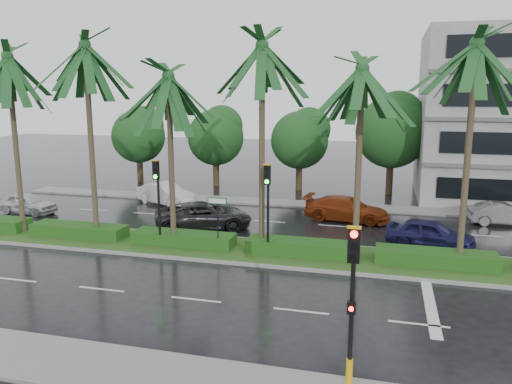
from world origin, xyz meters
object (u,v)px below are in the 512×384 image
(signal_near, at_px, (352,300))
(signal_median_left, at_px, (157,190))
(car_silver, at_px, (27,203))
(car_blue, at_px, (430,234))
(car_red, at_px, (346,209))
(car_darkgrey, at_px, (204,216))
(street_sign, at_px, (217,211))
(car_grey, at_px, (503,214))
(car_white, at_px, (166,194))

(signal_near, height_order, signal_median_left, signal_median_left)
(car_silver, xyz_separation_m, car_blue, (24.54, -1.10, 0.06))
(car_red, bearing_deg, car_blue, -126.99)
(signal_median_left, bearing_deg, car_darkgrey, 79.75)
(street_sign, relative_size, car_grey, 0.66)
(signal_median_left, relative_size, car_red, 0.85)
(car_blue, bearing_deg, car_silver, 99.93)
(car_white, bearing_deg, car_grey, -65.23)
(signal_near, distance_m, car_silver, 26.03)
(street_sign, xyz_separation_m, car_grey, (14.50, 9.34, -1.47))
(signal_near, relative_size, car_darkgrey, 0.80)
(signal_median_left, distance_m, car_blue, 13.71)
(car_white, height_order, car_blue, car_white)
(signal_median_left, xyz_separation_m, car_white, (-3.97, 9.42, -2.24))
(car_darkgrey, height_order, car_grey, car_darkgrey)
(car_red, xyz_separation_m, car_blue, (4.50, -4.42, -0.02))
(signal_near, distance_m, street_sign, 12.11)
(car_grey, bearing_deg, signal_median_left, 112.65)
(street_sign, height_order, car_red, street_sign)
(street_sign, bearing_deg, car_red, 55.28)
(signal_median_left, height_order, car_red, signal_median_left)
(street_sign, bearing_deg, signal_near, -54.66)
(signal_median_left, xyz_separation_m, car_silver, (-11.54, 4.80, -2.33))
(car_silver, bearing_deg, car_white, -53.54)
(car_white, bearing_deg, street_sign, -118.47)
(car_blue, bearing_deg, car_grey, -25.22)
(car_darkgrey, bearing_deg, street_sign, -174.67)
(car_blue, bearing_deg, street_sign, 121.89)
(signal_near, bearing_deg, car_silver, 146.07)
(car_white, height_order, car_darkgrey, car_darkgrey)
(signal_median_left, bearing_deg, car_grey, 28.54)
(signal_near, height_order, car_darkgrey, signal_near)
(car_silver, bearing_deg, car_grey, -75.68)
(car_white, bearing_deg, car_darkgrey, -113.33)
(car_darkgrey, height_order, car_red, car_darkgrey)
(signal_near, xyz_separation_m, car_silver, (-21.54, 14.49, -1.84))
(car_silver, distance_m, car_blue, 24.56)
(car_silver, relative_size, car_grey, 0.99)
(signal_median_left, height_order, car_grey, signal_median_left)
(car_white, xyz_separation_m, car_darkgrey, (4.73, -5.22, 0.00))
(car_red, relative_size, car_blue, 1.20)
(street_sign, height_order, car_silver, street_sign)
(car_silver, relative_size, car_blue, 0.92)
(car_white, distance_m, car_blue, 17.90)
(car_silver, height_order, car_blue, car_blue)
(signal_near, bearing_deg, car_darkgrey, 123.64)
(car_darkgrey, bearing_deg, signal_near, -170.18)
(signal_near, distance_m, car_grey, 20.70)
(signal_near, bearing_deg, car_blue, 77.37)
(car_white, relative_size, car_blue, 1.08)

